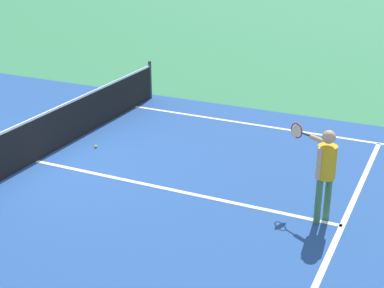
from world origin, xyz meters
name	(u,v)px	position (x,y,z in m)	size (l,w,h in m)	color
ground_plane	(36,161)	(0.00, 0.00, 0.00)	(60.00, 60.00, 0.00)	#337F51
court_surface_inbounds	(36,161)	(0.00, 0.00, 0.00)	(10.62, 24.40, 0.00)	#234C93
line_sideline_right	(359,140)	(4.11, -5.95, 0.00)	(0.10, 11.89, 0.01)	white
line_service_near	(342,226)	(0.00, -6.40, 0.00)	(8.22, 0.10, 0.01)	white
line_center_service	(171,190)	(0.00, -3.20, 0.00)	(0.10, 6.40, 0.01)	white
net	(34,139)	(0.00, 0.00, 0.49)	(10.02, 0.09, 1.07)	#33383D
player_near	(325,165)	(0.04, -6.02, 1.02)	(0.90, 0.97, 1.64)	#3F7247
tennis_ball_near_net	(96,146)	(1.17, -0.71, 0.03)	(0.07, 0.07, 0.07)	#CCE033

